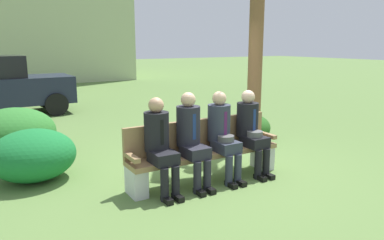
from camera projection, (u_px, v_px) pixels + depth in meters
The scene contains 9 objects.
ground_plane at pixel (214, 171), 5.93m from camera, with size 80.00×80.00×0.00m, color #5B7B3D.
park_bench at pixel (204, 151), 5.50m from camera, with size 2.42×0.44×0.90m.
seated_man_leftmost at pixel (160, 141), 4.94m from camera, with size 0.34×0.72×1.31m.
seated_man_centerleft at pixel (191, 135), 5.19m from camera, with size 0.34×0.72×1.35m.
seated_man_centerright at pixel (222, 131), 5.45m from camera, with size 0.34×0.72×1.32m.
seated_man_rightmost at pixel (251, 128), 5.72m from camera, with size 0.34×0.72×1.31m.
shrub_near_bench at pixel (248, 128), 7.62m from camera, with size 0.96×0.88×0.60m, color #295E1F.
shrub_mid_lawn at pixel (33, 155), 5.47m from camera, with size 1.24×1.13×0.77m, color #197232.
shrub_far_lawn at pixel (14, 133), 6.56m from camera, with size 1.44×1.32×0.90m, color #30782D.
Camera 1 is at (-3.19, -4.66, 2.02)m, focal length 34.48 mm.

